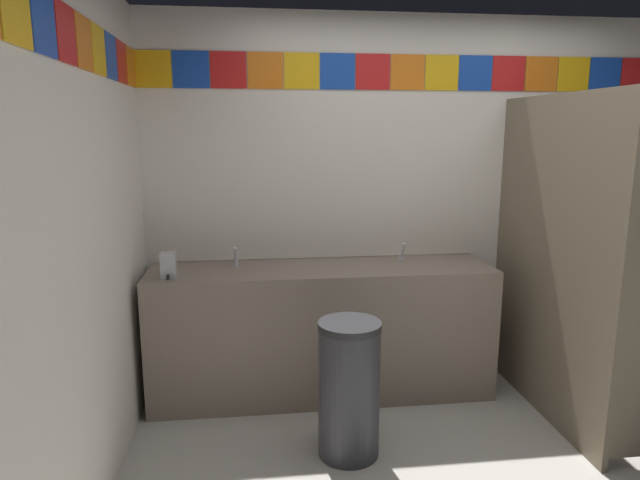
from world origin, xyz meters
name	(u,v)px	position (x,y,z in m)	size (l,w,h in m)	color
wall_back	(418,200)	(0.00, 1.51, 1.27)	(3.81, 0.09, 2.52)	silver
wall_side	(64,253)	(-1.94, 0.00, 1.27)	(0.09, 2.94, 2.52)	silver
vanity_counter	(322,329)	(-0.73, 1.19, 0.45)	(2.24, 0.56, 0.87)	gray
faucet_left	(236,259)	(-1.29, 1.28, 0.93)	(0.04, 0.10, 0.14)	silver
faucet_right	(402,254)	(-0.17, 1.28, 0.93)	(0.04, 0.10, 0.14)	silver
soap_dispenser	(168,266)	(-1.69, 1.02, 0.95)	(0.09, 0.09, 0.16)	#B7BABF
stall_divider	(601,269)	(0.78, 0.53, 0.98)	(0.92, 1.38, 1.97)	#726651
toilet	(607,344)	(1.23, 1.03, 0.30)	(0.39, 0.49, 0.74)	white
trash_bin	(349,389)	(-0.68, 0.43, 0.38)	(0.34, 0.34, 0.76)	#333338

